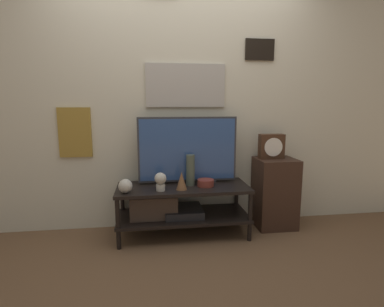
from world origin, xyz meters
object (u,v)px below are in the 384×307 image
at_px(decorative_bust, 161,181).
at_px(vase_round_glass, 125,186).
at_px(television, 188,150).
at_px(vase_tall_ceramic, 190,170).
at_px(vase_slim_bronze, 182,181).
at_px(mantel_clock, 271,146).
at_px(vase_wide_bowl, 206,183).

bearing_deg(decorative_bust, vase_round_glass, -175.54).
distance_m(television, vase_tall_ceramic, 0.21).
relative_size(vase_round_glass, decorative_bust, 0.73).
distance_m(vase_round_glass, decorative_bust, 0.31).
bearing_deg(decorative_bust, vase_slim_bronze, 2.34).
bearing_deg(vase_slim_bronze, mantel_clock, 12.90).
distance_m(vase_wide_bowl, decorative_bust, 0.44).
height_order(vase_wide_bowl, mantel_clock, mantel_clock).
relative_size(vase_tall_ceramic, mantel_clock, 1.20).
xyz_separation_m(vase_round_glass, vase_wide_bowl, (0.74, 0.12, -0.03)).
bearing_deg(vase_tall_ceramic, television, 99.80).
xyz_separation_m(decorative_bust, mantel_clock, (1.12, 0.22, 0.26)).
bearing_deg(decorative_bust, television, 39.97).
xyz_separation_m(vase_round_glass, mantel_clock, (1.43, 0.25, 0.29)).
xyz_separation_m(vase_tall_ceramic, decorative_bust, (-0.29, -0.14, -0.05)).
height_order(vase_round_glass, vase_tall_ceramic, vase_tall_ceramic).
distance_m(vase_round_glass, vase_tall_ceramic, 0.63).
bearing_deg(vase_round_glass, vase_wide_bowl, 8.93).
distance_m(vase_wide_bowl, mantel_clock, 0.77).
distance_m(television, vase_round_glass, 0.69).
height_order(vase_wide_bowl, decorative_bust, decorative_bust).
bearing_deg(vase_slim_bronze, vase_wide_bowl, 19.41).
bearing_deg(vase_round_glass, decorative_bust, 4.46).
relative_size(vase_round_glass, vase_tall_ceramic, 0.41).
height_order(television, vase_wide_bowl, television).
relative_size(television, vase_wide_bowl, 6.12).
relative_size(vase_slim_bronze, vase_wide_bowl, 1.04).
relative_size(vase_slim_bronze, vase_tall_ceramic, 0.55).
height_order(television, vase_slim_bronze, television).
bearing_deg(television, decorative_bust, -140.03).
xyz_separation_m(vase_tall_ceramic, mantel_clock, (0.83, 0.08, 0.20)).
relative_size(television, vase_slim_bronze, 5.88).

